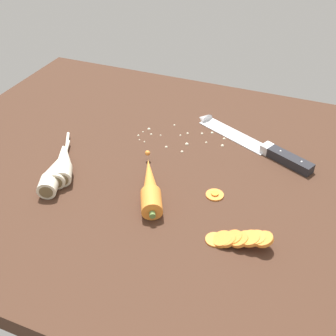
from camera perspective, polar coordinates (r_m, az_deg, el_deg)
ground_plane at (r=95.35cm, az=0.45°, el=-1.00°), size 120.00×90.00×4.00cm
chefs_knife at (r=104.20cm, az=10.81°, el=3.77°), size 32.81×17.91×4.18cm
whole_carrot at (r=85.95cm, az=-2.46°, el=-2.52°), size 11.41×19.56×4.20cm
parsnip_front at (r=94.33cm, az=-14.58°, el=0.16°), size 9.05×16.54×4.00cm
parsnip_mid_left at (r=95.51cm, az=-14.08°, el=0.77°), size 11.75×18.52×4.00cm
parsnip_mid_right at (r=92.39cm, az=-15.60°, el=-0.93°), size 8.78×17.15×4.00cm
carrot_slice_stack at (r=77.34cm, az=9.65°, el=-9.55°), size 12.05×4.95×3.89cm
carrot_slice_stray_near at (r=87.17cm, az=6.43°, el=-3.59°), size 3.76×3.76×0.70cm
mince_crumbs at (r=103.96cm, az=2.24°, el=4.19°), size 21.65×11.38×0.89cm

